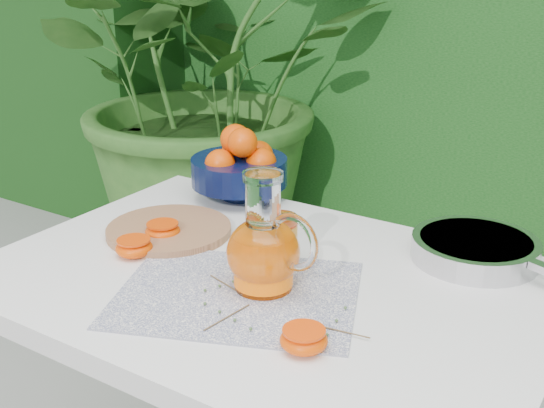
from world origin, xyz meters
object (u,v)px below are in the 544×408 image
Objects in this scene: cutting_board at (169,230)px; juice_pitcher at (264,249)px; fruit_bowl at (240,165)px; white_table at (266,315)px; saute_pan at (477,249)px.

juice_pitcher is at bearing -17.83° from cutting_board.
white_table is at bearing -48.41° from fruit_bowl.
saute_pan is (0.57, 0.22, 0.02)m from cutting_board.
cutting_board is 0.32m from juice_pitcher.
fruit_bowl is 0.65× the size of saute_pan.
saute_pan is (0.27, 0.31, -0.05)m from juice_pitcher.
juice_pitcher is at bearing -59.28° from white_table.
juice_pitcher reaches higher than fruit_bowl.
saute_pan is (0.30, 0.26, 0.11)m from white_table.
juice_pitcher is at bearing -49.70° from fruit_bowl.
fruit_bowl is at bearing 130.30° from juice_pitcher.
saute_pan is (0.57, -0.04, -0.06)m from fruit_bowl.
cutting_board reaches higher than white_table.
cutting_board is 0.59× the size of saute_pan.
white_table is 3.58× the size of fruit_bowl.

